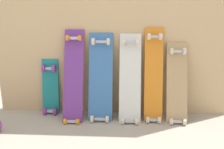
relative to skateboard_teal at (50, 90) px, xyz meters
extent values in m
plane|color=#A89E8E|center=(0.63, 0.00, -0.25)|extent=(12.00, 12.00, 0.00)
cube|color=tan|center=(0.63, 0.07, 0.69)|extent=(2.37, 0.04, 1.88)
cube|color=#197A7F|center=(0.00, 0.01, 0.00)|extent=(0.17, 0.08, 0.62)
cube|color=#B7B7BF|center=(0.00, -0.04, -0.22)|extent=(0.07, 0.04, 0.03)
cube|color=#B7B7BF|center=(0.00, 0.01, 0.22)|extent=(0.07, 0.04, 0.03)
cylinder|color=purple|center=(-0.05, -0.06, -0.22)|extent=(0.03, 0.07, 0.07)
cylinder|color=purple|center=(0.05, -0.06, -0.22)|extent=(0.03, 0.07, 0.07)
cylinder|color=purple|center=(-0.05, -0.01, 0.22)|extent=(0.03, 0.07, 0.07)
cylinder|color=purple|center=(0.05, -0.01, 0.22)|extent=(0.03, 0.07, 0.07)
cube|color=#6B338C|center=(0.26, -0.10, 0.14)|extent=(0.19, 0.31, 0.93)
cube|color=#B7B7BF|center=(0.26, -0.24, -0.23)|extent=(0.08, 0.04, 0.03)
cube|color=#B7B7BF|center=(0.26, 0.00, 0.52)|extent=(0.08, 0.04, 0.03)
cylinder|color=orange|center=(0.21, -0.26, -0.22)|extent=(0.03, 0.05, 0.05)
cylinder|color=orange|center=(0.32, -0.26, -0.22)|extent=(0.03, 0.05, 0.05)
cylinder|color=orange|center=(0.21, -0.02, 0.53)|extent=(0.03, 0.05, 0.05)
cylinder|color=orange|center=(0.32, -0.02, 0.53)|extent=(0.03, 0.05, 0.05)
cube|color=#386BAD|center=(0.52, -0.07, 0.13)|extent=(0.23, 0.25, 0.89)
cube|color=#B7B7BF|center=(0.52, -0.19, -0.22)|extent=(0.10, 0.04, 0.03)
cube|color=#B7B7BF|center=(0.52, 0.00, 0.49)|extent=(0.10, 0.04, 0.03)
cylinder|color=beige|center=(0.45, -0.21, -0.22)|extent=(0.03, 0.07, 0.07)
cylinder|color=beige|center=(0.59, -0.21, -0.22)|extent=(0.03, 0.07, 0.07)
cylinder|color=beige|center=(0.45, -0.02, 0.49)|extent=(0.03, 0.07, 0.07)
cylinder|color=beige|center=(0.59, -0.02, 0.49)|extent=(0.03, 0.07, 0.07)
cube|color=silver|center=(0.81, -0.09, 0.12)|extent=(0.21, 0.28, 0.89)
cube|color=#B7B7BF|center=(0.81, -0.22, -0.22)|extent=(0.09, 0.04, 0.03)
cube|color=#B7B7BF|center=(0.81, 0.00, 0.49)|extent=(0.09, 0.04, 0.03)
cylinder|color=beige|center=(0.74, -0.23, -0.22)|extent=(0.03, 0.06, 0.06)
cylinder|color=beige|center=(0.87, -0.23, -0.22)|extent=(0.03, 0.06, 0.06)
cylinder|color=beige|center=(0.74, -0.02, 0.49)|extent=(0.03, 0.06, 0.06)
cylinder|color=beige|center=(0.87, -0.02, 0.49)|extent=(0.03, 0.06, 0.06)
cube|color=orange|center=(1.03, -0.06, 0.15)|extent=(0.17, 0.23, 0.94)
cube|color=#B7B7BF|center=(1.03, -0.18, -0.22)|extent=(0.08, 0.04, 0.03)
cube|color=#B7B7BF|center=(1.03, 0.00, 0.54)|extent=(0.08, 0.04, 0.03)
cylinder|color=beige|center=(0.98, -0.19, -0.22)|extent=(0.03, 0.06, 0.06)
cylinder|color=beige|center=(1.08, -0.19, -0.22)|extent=(0.03, 0.06, 0.06)
cylinder|color=beige|center=(0.98, -0.02, 0.55)|extent=(0.03, 0.06, 0.06)
cylinder|color=beige|center=(1.08, -0.02, 0.55)|extent=(0.03, 0.06, 0.06)
cube|color=tan|center=(1.25, -0.08, 0.08)|extent=(0.19, 0.26, 0.80)
cube|color=#B7B7BF|center=(1.25, -0.20, -0.22)|extent=(0.09, 0.04, 0.03)
cube|color=#B7B7BF|center=(1.25, 0.00, 0.40)|extent=(0.09, 0.04, 0.03)
cylinder|color=beige|center=(1.19, -0.22, -0.22)|extent=(0.03, 0.06, 0.06)
cylinder|color=beige|center=(1.31, -0.22, -0.22)|extent=(0.03, 0.06, 0.06)
cylinder|color=beige|center=(1.19, -0.02, 0.41)|extent=(0.03, 0.06, 0.06)
cylinder|color=beige|center=(1.31, -0.02, 0.41)|extent=(0.03, 0.06, 0.06)
camera|label=1|loc=(0.76, -2.33, 0.76)|focal=39.18mm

